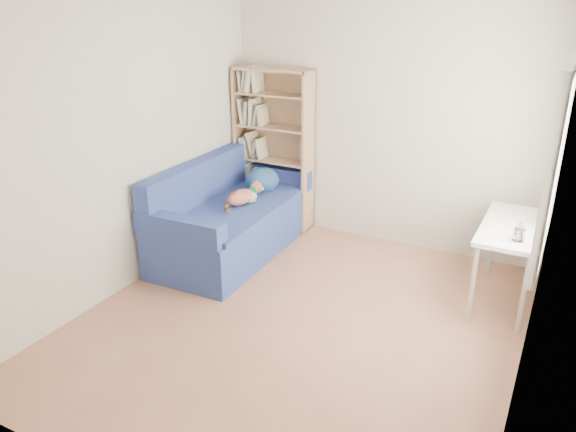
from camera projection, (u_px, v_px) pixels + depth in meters
The scene contains 6 objects.
ground at pixel (298, 322), 4.81m from camera, with size 4.00×4.00×0.00m, color #A06548.
room_shell at pixel (314, 135), 4.18m from camera, with size 3.54×4.04×2.62m.
sofa at pixel (231, 218), 6.03m from camera, with size 1.01×2.02×0.98m.
bookshelf at pixel (274, 156), 6.54m from camera, with size 0.93×0.29×1.85m.
desk at pixel (511, 234), 4.90m from camera, with size 0.50×1.09×0.75m.
pen_cup at pixel (519, 234), 4.54m from camera, with size 0.09×0.09×0.17m.
Camera 1 is at (1.83, -3.70, 2.63)m, focal length 35.00 mm.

